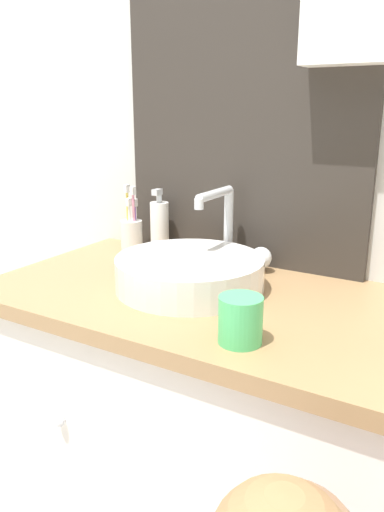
# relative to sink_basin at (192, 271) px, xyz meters

# --- Properties ---
(wall_back) EXTENTS (3.20, 0.18, 2.50)m
(wall_back) POSITION_rel_sink_basin_xyz_m (0.11, 0.28, 0.36)
(wall_back) COLOR silver
(wall_back) RESTS_ON ground_plane
(vanity_counter) EXTENTS (1.08, 0.56, 0.89)m
(vanity_counter) POSITION_rel_sink_basin_xyz_m (0.08, -0.02, -0.48)
(vanity_counter) COLOR silver
(vanity_counter) RESTS_ON ground_plane
(sink_basin) EXTENTS (0.34, 0.39, 0.21)m
(sink_basin) POSITION_rel_sink_basin_xyz_m (0.00, 0.00, 0.00)
(sink_basin) COLOR white
(sink_basin) RESTS_ON vanity_counter
(toothbrush_holder) EXTENTS (0.06, 0.06, 0.20)m
(toothbrush_holder) POSITION_rel_sink_basin_xyz_m (-0.30, 0.17, 0.01)
(toothbrush_holder) COLOR silver
(toothbrush_holder) RESTS_ON vanity_counter
(soap_dispenser) EXTENTS (0.05, 0.05, 0.19)m
(soap_dispenser) POSITION_rel_sink_basin_xyz_m (-0.22, 0.19, 0.04)
(soap_dispenser) COLOR white
(soap_dispenser) RESTS_ON vanity_counter
(drinking_cup) EXTENTS (0.08, 0.08, 0.09)m
(drinking_cup) POSITION_rel_sink_basin_xyz_m (0.22, -0.20, 0.00)
(drinking_cup) COLOR #4CC670
(drinking_cup) RESTS_ON vanity_counter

